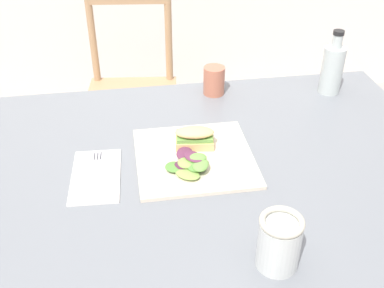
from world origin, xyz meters
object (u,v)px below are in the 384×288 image
plate_lunch (194,158)px  mason_jar_iced_tea (279,244)px  fork_on_napkin (96,170)px  cup_extra_side (214,81)px  dining_table (200,205)px  chair_wooden_far (132,93)px  sandwich_half_front (195,137)px  bottle_cold_brew (332,71)px

plate_lunch → mason_jar_iced_tea: (0.10, -0.37, 0.05)m
mason_jar_iced_tea → fork_on_napkin: bearing=134.9°
fork_on_napkin → cup_extra_side: 0.51m
fork_on_napkin → dining_table: bearing=-6.3°
chair_wooden_far → sandwich_half_front: (0.14, -0.89, 0.33)m
chair_wooden_far → plate_lunch: bearing=-82.1°
sandwich_half_front → mason_jar_iced_tea: 0.42m
chair_wooden_far → cup_extra_side: chair_wooden_far is taller
sandwich_half_front → fork_on_napkin: size_ratio=0.57×
dining_table → chair_wooden_far: size_ratio=1.50×
dining_table → bottle_cold_brew: size_ratio=6.44×
cup_extra_side → fork_on_napkin: bearing=-135.5°
plate_lunch → sandwich_half_front: 0.06m
cup_extra_side → chair_wooden_far: bearing=112.7°
chair_wooden_far → cup_extra_side: bearing=-67.3°
sandwich_half_front → fork_on_napkin: sandwich_half_front is taller
dining_table → plate_lunch: plate_lunch is taller
bottle_cold_brew → mason_jar_iced_tea: 0.76m
sandwich_half_front → bottle_cold_brew: bearing=27.8°
sandwich_half_front → fork_on_napkin: (-0.25, -0.06, -0.03)m
chair_wooden_far → plate_lunch: 0.99m
sandwich_half_front → bottle_cold_brew: bottle_cold_brew is taller
fork_on_napkin → cup_extra_side: size_ratio=2.08×
sandwich_half_front → cup_extra_side: bearing=69.6°
dining_table → cup_extra_side: (0.11, 0.39, 0.16)m
dining_table → plate_lunch: bearing=100.5°
dining_table → mason_jar_iced_tea: (0.09, -0.32, 0.17)m
cup_extra_side → bottle_cold_brew: bearing=-7.3°
chair_wooden_far → bottle_cold_brew: bearing=-46.3°
fork_on_napkin → bottle_cold_brew: (0.73, 0.31, 0.07)m
bottle_cold_brew → plate_lunch: bearing=-148.5°
fork_on_napkin → bottle_cold_brew: size_ratio=0.92×
dining_table → chair_wooden_far: 1.01m
dining_table → fork_on_napkin: fork_on_napkin is taller
plate_lunch → fork_on_napkin: size_ratio=1.59×
dining_table → chair_wooden_far: chair_wooden_far is taller
plate_lunch → fork_on_napkin: bearing=-176.3°
sandwich_half_front → plate_lunch: bearing=-99.4°
sandwich_half_front → cup_extra_side: size_ratio=1.19×
plate_lunch → sandwich_half_front: size_ratio=2.78×
dining_table → cup_extra_side: cup_extra_side is taller
sandwich_half_front → mason_jar_iced_tea: bearing=-77.1°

